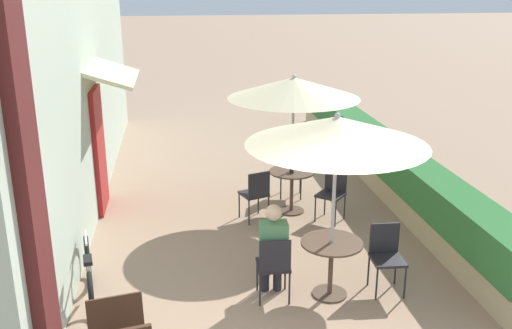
{
  "coord_description": "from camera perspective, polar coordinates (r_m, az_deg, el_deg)",
  "views": [
    {
      "loc": [
        -1.06,
        -4.33,
        3.81
      ],
      "look_at": [
        0.15,
        4.19,
        1.0
      ],
      "focal_mm": 40.0,
      "sensor_mm": 36.0,
      "label": 1
    }
  ],
  "objects": [
    {
      "name": "cafe_chair_mid_back",
      "position": [
        10.35,
        3.09,
        -0.49
      ],
      "size": [
        0.47,
        0.47,
        0.87
      ],
      "rotation": [
        0.0,
        0.0,
        10.81
      ],
      "color": "#232328",
      "rests_on": "ground_plane"
    },
    {
      "name": "cafe_facade_wall",
      "position": [
        10.23,
        -16.43,
        7.67
      ],
      "size": [
        0.98,
        11.57,
        4.2
      ],
      "color": "#B2C1AD",
      "rests_on": "ground_plane"
    },
    {
      "name": "planter_hedge",
      "position": [
        11.2,
        12.19,
        0.68
      ],
      "size": [
        0.6,
        10.57,
        1.01
      ],
      "color": "tan",
      "rests_on": "ground_plane"
    },
    {
      "name": "cafe_chair_mid_left",
      "position": [
        9.27,
        -0.01,
        -2.72
      ],
      "size": [
        0.51,
        0.51,
        0.87
      ],
      "rotation": [
        0.0,
        0.0,
        6.62
      ],
      "color": "#232328",
      "rests_on": "ground_plane"
    },
    {
      "name": "patio_table_near",
      "position": [
        7.21,
        7.53,
        -9.13
      ],
      "size": [
        0.77,
        0.77,
        0.73
      ],
      "color": "brown",
      "rests_on": "ground_plane"
    },
    {
      "name": "patio_table_mid",
      "position": [
        9.67,
        3.59,
        -1.79
      ],
      "size": [
        0.77,
        0.77,
        0.73
      ],
      "color": "brown",
      "rests_on": "ground_plane"
    },
    {
      "name": "patio_umbrella_mid",
      "position": [
        9.24,
        3.79,
        7.65
      ],
      "size": [
        2.15,
        2.15,
        2.36
      ],
      "color": "#B7B7BC",
      "rests_on": "ground_plane"
    },
    {
      "name": "coffee_cup_mid",
      "position": [
        9.47,
        3.58,
        -0.61
      ],
      "size": [
        0.07,
        0.07,
        0.09
      ],
      "color": "#232328",
      "rests_on": "patio_table_mid"
    },
    {
      "name": "cafe_chair_near_left",
      "position": [
        7.47,
        12.88,
        -8.56
      ],
      "size": [
        0.42,
        0.42,
        0.87
      ],
      "rotation": [
        0.0,
        0.0,
        9.38
      ],
      "color": "#232328",
      "rests_on": "ground_plane"
    },
    {
      "name": "cafe_chair_near_right",
      "position": [
        7.03,
        1.81,
        -9.84
      ],
      "size": [
        0.42,
        0.42,
        0.87
      ],
      "rotation": [
        0.0,
        0.0,
        12.52
      ],
      "color": "#232328",
      "rests_on": "ground_plane"
    },
    {
      "name": "patio_umbrella_near",
      "position": [
        6.64,
        8.09,
        3.35
      ],
      "size": [
        2.15,
        2.15,
        2.36
      ],
      "color": "#B7B7BC",
      "rests_on": "ground_plane"
    },
    {
      "name": "seated_patron_near_right",
      "position": [
        7.05,
        1.7,
        -8.19
      ],
      "size": [
        0.35,
        0.41,
        1.25
      ],
      "rotation": [
        0.0,
        0.0,
        12.52
      ],
      "color": "#23232D",
      "rests_on": "ground_plane"
    },
    {
      "name": "bicycle_leaning",
      "position": [
        7.34,
        -16.3,
        -10.86
      ],
      "size": [
        0.35,
        1.66,
        0.75
      ],
      "rotation": [
        0.0,
        0.0,
        0.17
      ],
      "color": "black",
      "rests_on": "ground_plane"
    },
    {
      "name": "cafe_chair_mid_right",
      "position": [
        9.43,
        7.68,
        -2.52
      ],
      "size": [
        0.56,
        0.56,
        0.87
      ],
      "rotation": [
        0.0,
        0.0,
        8.72
      ],
      "color": "#232328",
      "rests_on": "ground_plane"
    }
  ]
}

